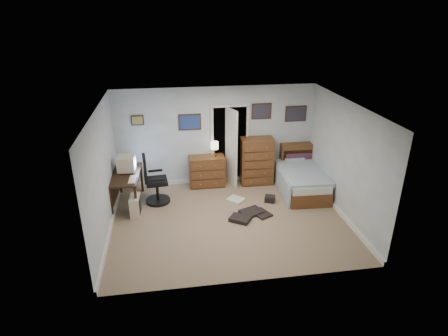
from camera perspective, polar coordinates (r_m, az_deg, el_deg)
The scene contains 15 objects.
floor at distance 8.20m, azimuth 0.73°, elevation -7.94°, with size 5.00×4.00×0.02m, color #85735B.
computer_desk at distance 8.86m, azimuth -15.23°, elevation -1.94°, with size 0.68×1.35×0.76m.
crt_monitor at distance 8.83m, azimuth -14.66°, elevation 0.64°, with size 0.41×0.39×0.37m.
keyboard at distance 8.43m, azimuth -13.76°, elevation -1.70°, with size 0.15×0.41×0.02m, color beige.
pc_tower at distance 8.49m, azimuth -13.35°, elevation -5.61°, with size 0.23×0.44×0.46m.
office_chair at distance 8.83m, azimuth -10.62°, elevation -2.51°, with size 0.62×0.62×1.18m.
media_stack at distance 9.96m, azimuth -14.70°, elevation -0.20°, with size 0.16×0.16×0.80m, color maroon.
low_dresser at distance 9.54m, azimuth -2.61°, elevation -0.49°, with size 0.89×0.44×0.79m, color brown.
table_lamp at distance 9.31m, azimuth -1.46°, elevation 3.40°, with size 0.20×0.20×0.38m.
doorway at distance 9.85m, azimuth 0.58°, elevation 4.12°, with size 0.96×1.12×2.05m.
tall_dresser at distance 9.64m, azimuth 4.99°, elevation 1.08°, with size 0.82×0.49×1.21m, color brown.
headboard_bookcase at distance 10.12m, azimuth 11.53°, elevation 1.24°, with size 1.09×0.30×0.98m.
bed at distance 9.51m, azimuth 11.47°, elevation -1.70°, with size 1.11×1.96×0.63m.
wall_posters at distance 9.39m, azimuth 2.24°, elevation 7.90°, with size 4.38×0.04×0.60m.
floor_clutter at distance 8.51m, azimuth 4.06°, elevation -6.37°, with size 1.27×1.40×0.15m.
Camera 1 is at (-1.17, -6.91, 4.25)m, focal length 30.00 mm.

